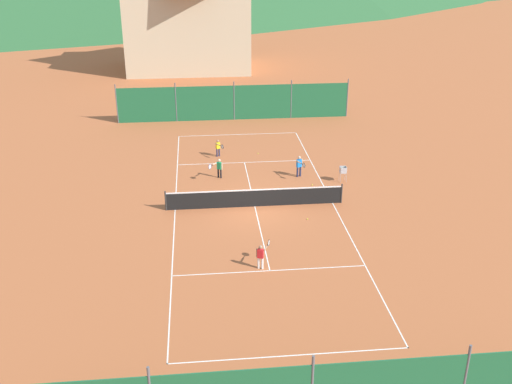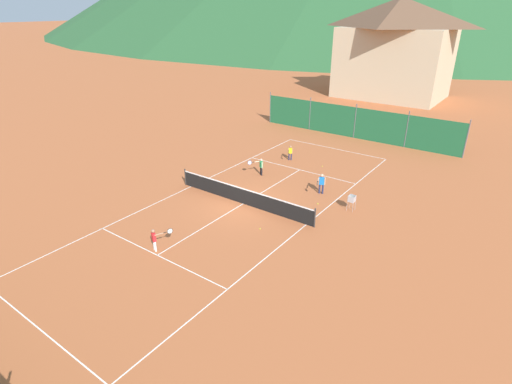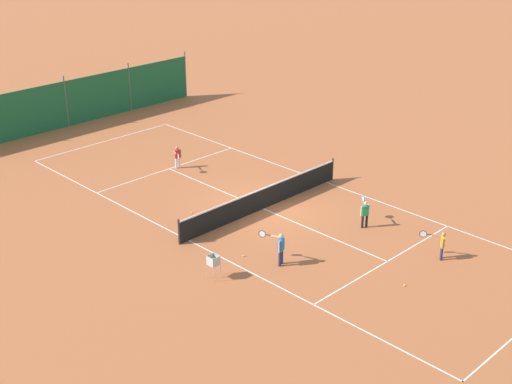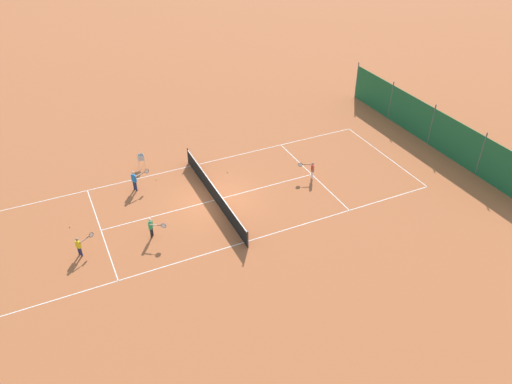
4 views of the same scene
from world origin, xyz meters
name	(u,v)px [view 1 (image 1 of 4)]	position (x,y,z in m)	size (l,w,h in m)	color
ground_plane	(255,206)	(0.00, 0.00, 0.00)	(600.00, 600.00, 0.00)	#B25B33
court_line_markings	(255,206)	(0.00, 0.00, 0.00)	(8.25, 23.85, 0.01)	white
tennis_net	(255,198)	(0.00, 0.00, 0.50)	(9.18, 0.08, 1.06)	#2D2D2D
windscreen_fence_far	(234,103)	(0.00, 15.50, 1.31)	(17.28, 0.08, 2.90)	#1E6038
player_near_service	(299,165)	(2.96, 3.77, 0.74)	(0.40, 1.08, 1.26)	#23284C
player_far_service	(218,147)	(-1.54, 7.62, 0.64)	(0.49, 0.94, 1.09)	#23284C
player_far_baseline	(219,167)	(-1.67, 4.06, 0.67)	(0.81, 0.79, 1.15)	black
player_near_baseline	(261,254)	(-0.35, -6.13, 0.65)	(0.67, 0.86, 1.11)	white
tennis_ball_far_corner	(258,153)	(0.99, 7.83, 0.03)	(0.07, 0.07, 0.07)	#CCE033
tennis_ball_alley_right	(308,219)	(2.44, -1.80, 0.03)	(0.07, 0.07, 0.07)	#CCE033
tennis_ball_near_corner	(312,185)	(3.48, 2.43, 0.03)	(0.07, 0.07, 0.07)	#CCE033
ball_hopper	(343,171)	(5.29, 2.82, 0.66)	(0.36, 0.36, 0.89)	#B7B7BC
alpine_chalet	(187,10)	(-3.36, 34.18, 5.82)	(13.00, 10.00, 11.20)	#C6B28E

